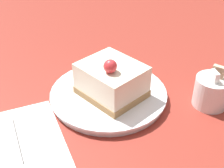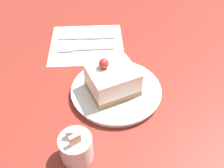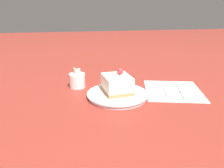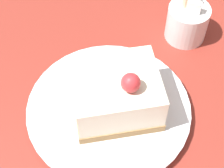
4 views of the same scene
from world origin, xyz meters
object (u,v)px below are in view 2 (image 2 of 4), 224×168
(sugar_bowl, at_px, (76,147))
(plate, at_px, (116,90))
(cake_slice, at_px, (112,80))
(fork, at_px, (81,49))
(knife, at_px, (92,37))

(sugar_bowl, bearing_deg, plate, -41.62)
(plate, xyz_separation_m, sugar_bowl, (-0.13, 0.12, 0.02))
(cake_slice, distance_m, sugar_bowl, 0.18)
(fork, xyz_separation_m, knife, (0.05, -0.04, 0.00))
(cake_slice, height_order, knife, cake_slice)
(sugar_bowl, bearing_deg, cake_slice, -39.26)
(plate, distance_m, fork, 0.20)
(cake_slice, height_order, fork, cake_slice)
(fork, distance_m, sugar_bowl, 0.34)
(plate, height_order, fork, plate)
(plate, relative_size, cake_slice, 1.81)
(plate, distance_m, cake_slice, 0.04)
(plate, xyz_separation_m, knife, (0.24, -0.00, -0.00))
(plate, xyz_separation_m, fork, (0.19, 0.04, -0.00))
(cake_slice, xyz_separation_m, fork, (0.19, 0.03, -0.04))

